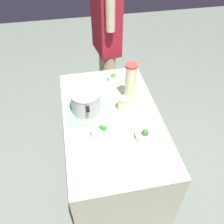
{
  "coord_description": "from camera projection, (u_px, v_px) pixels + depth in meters",
  "views": [
    {
      "loc": [
        -1.25,
        0.24,
        2.17
      ],
      "look_at": [
        0.0,
        0.0,
        0.94
      ],
      "focal_mm": 38.71,
      "sensor_mm": 36.0,
      "label": 1
    }
  ],
  "objects": [
    {
      "name": "ground_plane",
      "position": [
        112.0,
        179.0,
        2.42
      ],
      "size": [
        8.0,
        8.0,
        0.0
      ],
      "primitive_type": "plane",
      "color": "slate"
    },
    {
      "name": "person_cook",
      "position": [
        107.0,
        47.0,
        2.43
      ],
      "size": [
        0.5,
        0.25,
        1.72
      ],
      "color": "tan",
      "rests_on": "ground_plane"
    },
    {
      "name": "broccoli_bowl_back",
      "position": [
        101.0,
        131.0,
        1.66
      ],
      "size": [
        0.14,
        0.14,
        0.07
      ],
      "color": "silver",
      "rests_on": "counter_slab"
    },
    {
      "name": "counter_slab",
      "position": [
        112.0,
        153.0,
        2.11
      ],
      "size": [
        1.22,
        0.72,
        0.89
      ],
      "primitive_type": "cube",
      "color": "#B4B395",
      "rests_on": "ground_plane"
    },
    {
      "name": "dish_cloth",
      "position": [
        87.0,
        111.0,
        1.84
      ],
      "size": [
        0.3,
        0.31,
        0.01
      ],
      "primitive_type": "cube",
      "color": "#77AF7D",
      "rests_on": "counter_slab"
    },
    {
      "name": "mason_jar",
      "position": [
        123.0,
        104.0,
        1.82
      ],
      "size": [
        0.08,
        0.08,
        0.11
      ],
      "color": "beige",
      "rests_on": "counter_slab"
    },
    {
      "name": "broccoli_bowl_front",
      "position": [
        145.0,
        135.0,
        1.63
      ],
      "size": [
        0.13,
        0.13,
        0.09
      ],
      "color": "silver",
      "rests_on": "counter_slab"
    },
    {
      "name": "lemonade_pitcher",
      "position": [
        131.0,
        82.0,
        1.84
      ],
      "size": [
        0.09,
        0.09,
        0.32
      ],
      "color": "beige",
      "rests_on": "counter_slab"
    },
    {
      "name": "broccoli_bowl_center",
      "position": [
        114.0,
        77.0,
        2.1
      ],
      "size": [
        0.1,
        0.1,
        0.07
      ],
      "color": "silver",
      "rests_on": "counter_slab"
    },
    {
      "name": "cooking_pot",
      "position": [
        86.0,
        101.0,
        1.78
      ],
      "size": [
        0.29,
        0.22,
        0.17
      ],
      "color": "#B7B7BC",
      "rests_on": "dish_cloth"
    }
  ]
}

